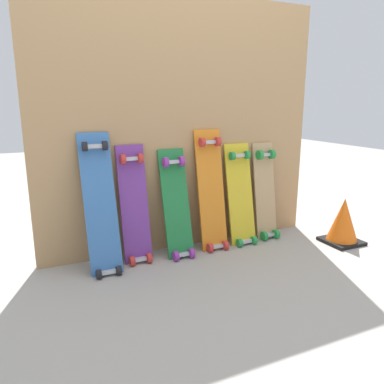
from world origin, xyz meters
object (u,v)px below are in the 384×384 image
at_px(skateboard_orange, 212,195).
at_px(skateboard_natural, 265,195).
at_px(skateboard_green, 177,208).
at_px(skateboard_purple, 135,209).
at_px(skateboard_blue, 101,209).
at_px(traffic_cone, 343,221).
at_px(skateboard_yellow, 241,199).

bearing_deg(skateboard_orange, skateboard_natural, 1.96).
bearing_deg(skateboard_green, skateboard_orange, 4.43).
bearing_deg(skateboard_purple, skateboard_green, -5.31).
height_order(skateboard_blue, skateboard_purple, skateboard_blue).
bearing_deg(skateboard_green, skateboard_natural, 2.87).
relative_size(skateboard_green, traffic_cone, 2.29).
bearing_deg(skateboard_yellow, traffic_cone, -27.03).
relative_size(skateboard_purple, skateboard_green, 1.05).
xyz_separation_m(skateboard_blue, skateboard_natural, (1.24, 0.06, -0.05)).
bearing_deg(skateboard_natural, skateboard_purple, -179.38).
height_order(skateboard_orange, skateboard_yellow, skateboard_orange).
bearing_deg(traffic_cone, skateboard_natural, 141.04).
distance_m(skateboard_purple, skateboard_green, 0.28).
distance_m(skateboard_orange, skateboard_yellow, 0.25).
xyz_separation_m(skateboard_purple, skateboard_green, (0.28, -0.03, -0.02)).
distance_m(skateboard_blue, skateboard_orange, 0.78).
distance_m(skateboard_green, skateboard_orange, 0.28).
bearing_deg(skateboard_blue, traffic_cone, -9.98).
xyz_separation_m(skateboard_yellow, traffic_cone, (0.67, -0.34, -0.16)).
bearing_deg(skateboard_green, skateboard_yellow, 2.42).
xyz_separation_m(skateboard_green, traffic_cone, (1.18, -0.32, -0.16)).
xyz_separation_m(skateboard_orange, traffic_cone, (0.91, -0.34, -0.22)).
bearing_deg(skateboard_natural, skateboard_orange, -178.04).
relative_size(skateboard_green, skateboard_orange, 0.87).
bearing_deg(skateboard_blue, skateboard_natural, 2.75).
xyz_separation_m(skateboard_blue, skateboard_yellow, (1.02, 0.04, -0.06)).
distance_m(skateboard_purple, skateboard_natural, 1.02).
distance_m(skateboard_blue, skateboard_purple, 0.23).
xyz_separation_m(skateboard_blue, traffic_cone, (1.68, -0.30, -0.22)).
xyz_separation_m(skateboard_blue, skateboard_orange, (0.78, 0.04, -0.00)).
bearing_deg(skateboard_orange, skateboard_yellow, 0.12).
relative_size(skateboard_orange, skateboard_yellow, 1.13).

